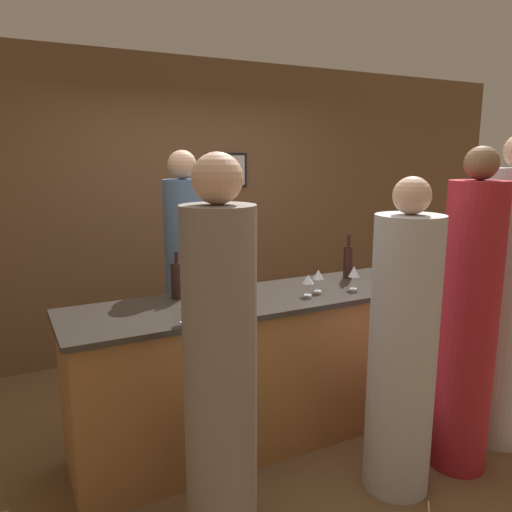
% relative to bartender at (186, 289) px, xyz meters
% --- Properties ---
extents(ground_plane, '(14.00, 14.00, 0.00)m').
position_rel_bartender_xyz_m(ground_plane, '(0.49, -0.67, -0.92)').
color(ground_plane, brown).
extents(back_wall, '(8.00, 0.08, 2.80)m').
position_rel_bartender_xyz_m(back_wall, '(0.49, 1.21, 0.48)').
color(back_wall, brown).
rests_on(back_wall, ground_plane).
extents(bar_counter, '(2.94, 0.69, 1.00)m').
position_rel_bartender_xyz_m(bar_counter, '(0.49, -0.67, -0.42)').
color(bar_counter, '#996638').
rests_on(bar_counter, ground_plane).
extents(bartender, '(0.29, 0.29, 1.93)m').
position_rel_bartender_xyz_m(bartender, '(0.00, 0.00, 0.00)').
color(bartender, '#4C6B93').
rests_on(bartender, ground_plane).
extents(guest_0, '(0.34, 0.34, 1.91)m').
position_rel_bartender_xyz_m(guest_0, '(-0.33, -1.41, -0.02)').
color(guest_0, gray).
rests_on(guest_0, ground_plane).
extents(guest_1, '(0.34, 0.34, 1.95)m').
position_rel_bartender_xyz_m(guest_1, '(1.22, -1.50, -0.01)').
color(guest_1, maroon).
rests_on(guest_1, ground_plane).
extents(guest_2, '(0.35, 0.35, 2.03)m').
position_rel_bartender_xyz_m(guest_2, '(1.67, -1.41, 0.03)').
color(guest_2, '#B2B2B7').
rests_on(guest_2, ground_plane).
extents(guest_3, '(0.37, 0.37, 1.79)m').
position_rel_bartender_xyz_m(guest_3, '(0.74, -1.47, -0.09)').
color(guest_3, '#B2B2B7').
rests_on(guest_3, ground_plane).
extents(wine_bottle_0, '(0.08, 0.08, 0.30)m').
position_rel_bartender_xyz_m(wine_bottle_0, '(-0.21, -0.45, 0.20)').
color(wine_bottle_0, black).
rests_on(wine_bottle_0, bar_counter).
extents(wine_bottle_1, '(0.07, 0.07, 0.33)m').
position_rel_bartender_xyz_m(wine_bottle_1, '(1.09, -0.52, 0.21)').
color(wine_bottle_1, black).
rests_on(wine_bottle_1, bar_counter).
extents(wine_glass_0, '(0.08, 0.08, 0.14)m').
position_rel_bartender_xyz_m(wine_glass_0, '(0.57, -0.78, 0.18)').
color(wine_glass_0, silver).
rests_on(wine_glass_0, bar_counter).
extents(wine_glass_1, '(0.07, 0.07, 0.15)m').
position_rel_bartender_xyz_m(wine_glass_1, '(0.68, -0.73, 0.19)').
color(wine_glass_1, silver).
rests_on(wine_glass_1, bar_counter).
extents(wine_glass_2, '(0.07, 0.07, 0.18)m').
position_rel_bartender_xyz_m(wine_glass_2, '(0.12, -0.80, 0.21)').
color(wine_glass_2, silver).
rests_on(wine_glass_2, bar_counter).
extents(wine_glass_3, '(0.07, 0.07, 0.17)m').
position_rel_bartender_xyz_m(wine_glass_3, '(-0.04, -0.73, 0.20)').
color(wine_glass_3, silver).
rests_on(wine_glass_3, bar_counter).
extents(wine_glass_4, '(0.07, 0.07, 0.16)m').
position_rel_bartender_xyz_m(wine_glass_4, '(1.34, -0.92, 0.20)').
color(wine_glass_4, silver).
rests_on(wine_glass_4, bar_counter).
extents(wine_glass_5, '(0.06, 0.06, 0.17)m').
position_rel_bartender_xyz_m(wine_glass_5, '(-0.33, -0.93, 0.20)').
color(wine_glass_5, silver).
rests_on(wine_glass_5, bar_counter).
extents(wine_glass_6, '(0.08, 0.08, 0.16)m').
position_rel_bartender_xyz_m(wine_glass_6, '(0.93, -0.79, 0.20)').
color(wine_glass_6, silver).
rests_on(wine_glass_6, bar_counter).
extents(wine_glass_7, '(0.08, 0.08, 0.15)m').
position_rel_bartender_xyz_m(wine_glass_7, '(1.45, -0.89, 0.20)').
color(wine_glass_7, silver).
rests_on(wine_glass_7, bar_counter).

